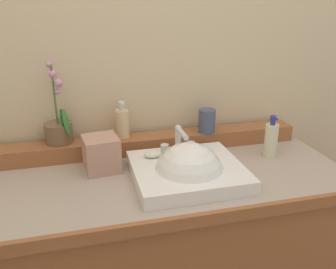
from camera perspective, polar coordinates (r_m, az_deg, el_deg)
wall_back at (r=1.64m, az=-5.36°, el=14.21°), size 3.07×0.20×2.61m
vanity_cabinet at (r=1.62m, az=-1.73°, el=-19.97°), size 1.47×0.61×0.87m
back_ledge at (r=1.57m, az=-3.81°, el=-1.43°), size 1.39×0.11×0.07m
sink_basin at (r=1.34m, az=3.25°, el=-6.45°), size 0.40×0.37×0.28m
soap_bar at (r=1.40m, az=-2.50°, el=-3.17°), size 0.07×0.04×0.02m
potted_plant at (r=1.53m, az=-16.98°, el=1.10°), size 0.11×0.12×0.33m
soap_dispenser at (r=1.54m, az=-7.26°, el=1.88°), size 0.06×0.06×0.16m
tumbler_cup at (r=1.59m, az=6.18°, el=2.16°), size 0.08×0.08×0.10m
lotion_bottle at (r=1.56m, az=16.04°, el=-0.76°), size 0.05×0.06×0.18m
tissue_box at (r=1.41m, az=-10.54°, el=-3.01°), size 0.14×0.14×0.14m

